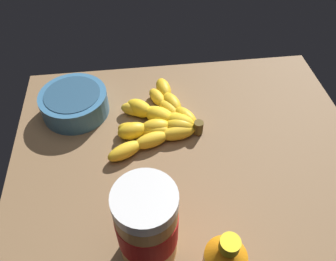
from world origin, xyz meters
TOP-DOWN VIEW (x-y plane):
  - ground_plane at (0.00, 0.00)cm, footprint 71.79×62.15cm
  - banana_bunch at (-4.89, 9.97)cm, footprint 20.64×24.25cm
  - peanut_butter_jar at (-9.76, -17.20)cm, footprint 9.13×9.13cm
  - small_bowl at (-23.41, 16.64)cm, footprint 14.79×14.79cm

SIDE VIEW (x-z plane):
  - ground_plane at x=0.00cm, z-range -3.57..0.00cm
  - banana_bunch at x=-4.89cm, z-range -0.24..3.53cm
  - small_bowl at x=-23.41cm, z-range 0.08..5.40cm
  - peanut_butter_jar at x=-9.76cm, z-range -0.09..16.22cm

